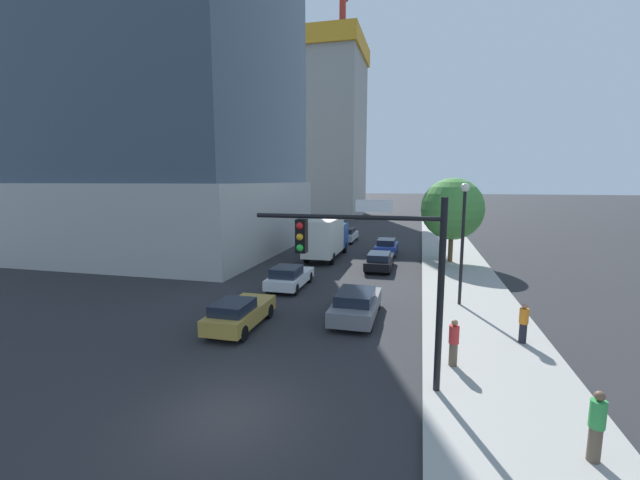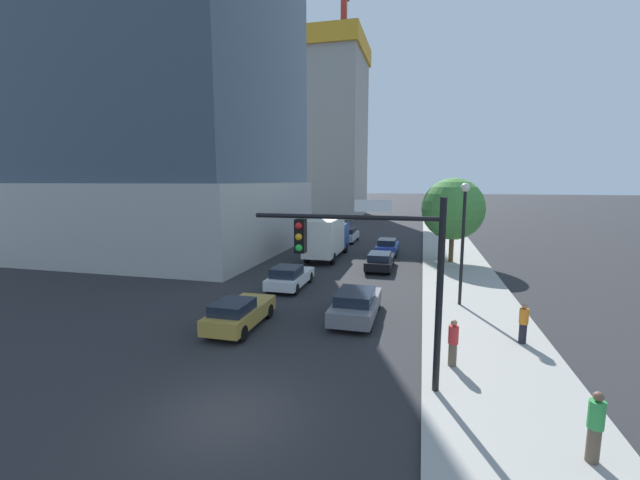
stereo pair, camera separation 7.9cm
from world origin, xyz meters
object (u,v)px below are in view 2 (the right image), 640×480
(car_gray, at_px, (356,304))
(car_black, at_px, (380,260))
(traffic_light_pole, at_px, (374,258))
(car_blue, at_px, (387,246))
(street_lamp, at_px, (463,227))
(street_tree, at_px, (453,209))
(car_silver, at_px, (347,235))
(pedestrian_red_shirt, at_px, (453,342))
(pedestrian_orange_shirt, at_px, (523,323))
(car_gold, at_px, (239,313))
(construction_building, at_px, (327,122))
(pedestrian_green_shirt, at_px, (595,426))
(box_truck, at_px, (327,236))
(car_white, at_px, (290,277))

(car_gray, bearing_deg, car_black, 90.00)
(traffic_light_pole, distance_m, car_blue, 23.48)
(street_lamp, distance_m, street_tree, 11.43)
(car_silver, distance_m, car_gray, 24.02)
(street_tree, bearing_deg, pedestrian_red_shirt, -93.40)
(pedestrian_orange_shirt, xyz_separation_m, pedestrian_red_shirt, (-2.79, -2.72, 0.03))
(car_gray, distance_m, car_gold, 5.38)
(car_gold, relative_size, car_blue, 1.03)
(car_gray, xyz_separation_m, car_gold, (-4.75, -2.52, -0.01))
(car_black, bearing_deg, car_gold, -109.45)
(street_lamp, bearing_deg, construction_building, 110.36)
(pedestrian_red_shirt, bearing_deg, street_lamp, 83.46)
(street_lamp, relative_size, car_gray, 1.31)
(car_silver, height_order, pedestrian_red_shirt, pedestrian_red_shirt)
(street_tree, distance_m, pedestrian_green_shirt, 23.29)
(car_gold, height_order, car_blue, car_blue)
(pedestrian_red_shirt, bearing_deg, pedestrian_green_shirt, -57.08)
(car_blue, height_order, pedestrian_orange_shirt, pedestrian_orange_shirt)
(car_gray, xyz_separation_m, box_truck, (-4.75, 14.06, 1.16))
(car_black, distance_m, box_truck, 5.81)
(pedestrian_green_shirt, bearing_deg, street_lamp, 99.27)
(construction_building, xyz_separation_m, car_white, (9.54, -50.31, -16.15))
(car_gold, bearing_deg, car_gray, 27.92)
(car_gray, bearing_deg, car_silver, 101.41)
(pedestrian_orange_shirt, bearing_deg, car_black, 118.54)
(car_gray, bearing_deg, box_truck, 108.68)
(car_white, distance_m, pedestrian_green_shirt, 17.33)
(car_blue, relative_size, pedestrian_orange_shirt, 2.61)
(street_lamp, height_order, car_gold, street_lamp)
(car_gray, height_order, pedestrian_red_shirt, pedestrian_red_shirt)
(street_tree, distance_m, car_silver, 13.89)
(pedestrian_red_shirt, bearing_deg, car_white, 135.22)
(car_black, height_order, car_gold, car_gold)
(car_blue, bearing_deg, construction_building, 110.77)
(car_blue, bearing_deg, car_silver, 126.04)
(car_gold, bearing_deg, pedestrian_red_shirt, -11.60)
(street_tree, height_order, pedestrian_red_shirt, street_tree)
(car_white, bearing_deg, pedestrian_orange_shirt, -27.39)
(pedestrian_orange_shirt, bearing_deg, street_lamp, 112.75)
(car_gold, bearing_deg, car_white, 90.00)
(car_gray, relative_size, pedestrian_red_shirt, 2.88)
(car_gray, bearing_deg, construction_building, 104.65)
(pedestrian_green_shirt, bearing_deg, car_silver, 109.75)
(car_gold, distance_m, pedestrian_red_shirt, 8.97)
(street_tree, relative_size, car_gray, 1.38)
(pedestrian_red_shirt, bearing_deg, car_blue, 100.70)
(street_lamp, height_order, car_black, street_lamp)
(pedestrian_green_shirt, bearing_deg, car_blue, 104.83)
(construction_building, distance_m, car_gold, 60.22)
(pedestrian_green_shirt, bearing_deg, car_white, 131.68)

